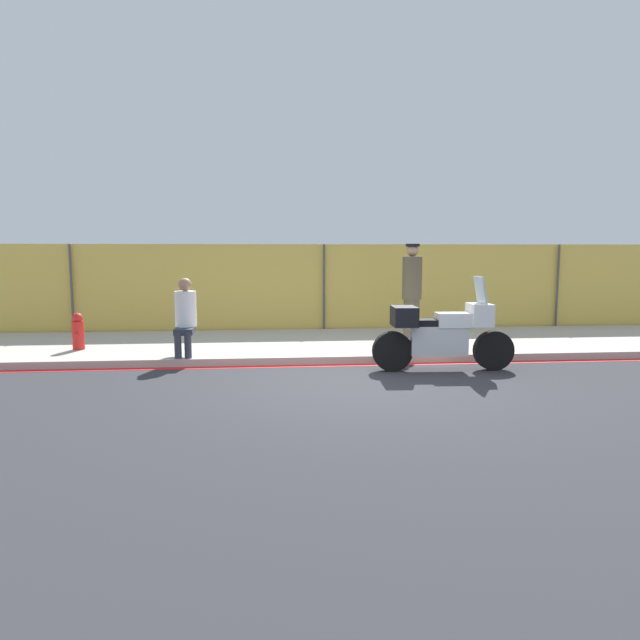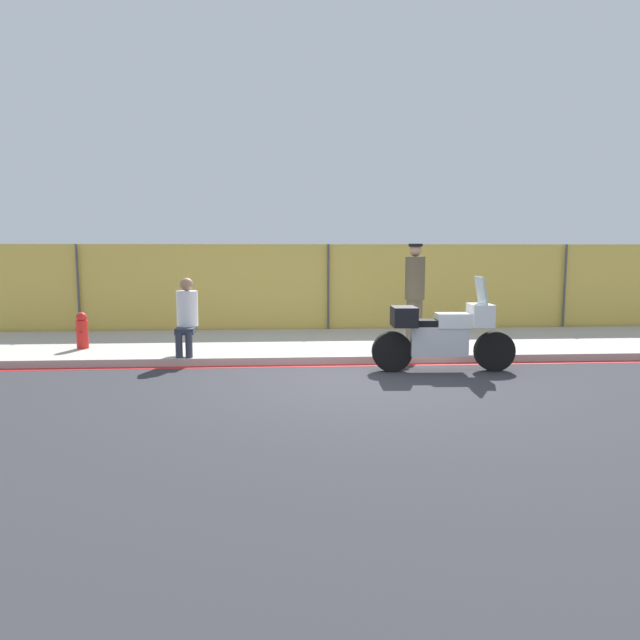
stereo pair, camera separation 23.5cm
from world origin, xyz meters
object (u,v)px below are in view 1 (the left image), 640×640
(motorcycle, at_px, (442,333))
(fire_hydrant, at_px, (78,331))
(person_seated_on_curb, at_px, (185,312))
(officer_standing, at_px, (412,292))

(motorcycle, distance_m, fire_hydrant, 6.24)
(fire_hydrant, bearing_deg, person_seated_on_curb, -18.98)
(motorcycle, distance_m, officer_standing, 2.17)
(motorcycle, bearing_deg, fire_hydrant, 166.30)
(motorcycle, bearing_deg, person_seated_on_curb, 167.64)
(motorcycle, height_order, officer_standing, officer_standing)
(motorcycle, height_order, person_seated_on_curb, motorcycle)
(motorcycle, xyz_separation_m, fire_hydrant, (-5.99, 1.75, -0.14))
(motorcycle, relative_size, officer_standing, 1.19)
(person_seated_on_curb, bearing_deg, officer_standing, 14.16)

